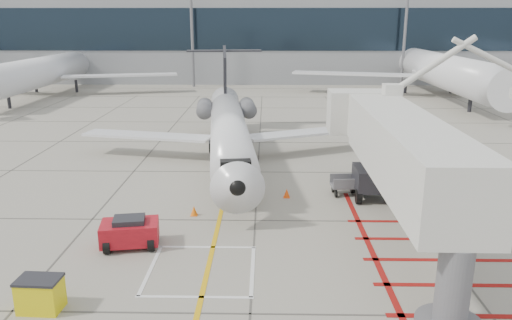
{
  "coord_description": "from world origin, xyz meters",
  "views": [
    {
      "loc": [
        0.48,
        -18.55,
        9.45
      ],
      "look_at": [
        0.0,
        6.0,
        2.5
      ],
      "focal_mm": 35.0,
      "sensor_mm": 36.0,
      "label": 1
    }
  ],
  "objects_px": {
    "regional_jet": "(230,117)",
    "spill_bin": "(40,294)",
    "pushback_tug": "(130,231)",
    "jet_bridge": "(406,163)"
  },
  "relations": [
    {
      "from": "regional_jet",
      "to": "spill_bin",
      "type": "bearing_deg",
      "value": -114.03
    },
    {
      "from": "pushback_tug",
      "to": "spill_bin",
      "type": "bearing_deg",
      "value": -118.83
    },
    {
      "from": "pushback_tug",
      "to": "spill_bin",
      "type": "relative_size",
      "value": 1.76
    },
    {
      "from": "jet_bridge",
      "to": "spill_bin",
      "type": "bearing_deg",
      "value": -157.47
    },
    {
      "from": "jet_bridge",
      "to": "pushback_tug",
      "type": "height_order",
      "value": "jet_bridge"
    },
    {
      "from": "spill_bin",
      "to": "regional_jet",
      "type": "bearing_deg",
      "value": 74.75
    },
    {
      "from": "jet_bridge",
      "to": "pushback_tug",
      "type": "distance_m",
      "value": 12.05
    },
    {
      "from": "regional_jet",
      "to": "jet_bridge",
      "type": "bearing_deg",
      "value": -58.74
    },
    {
      "from": "regional_jet",
      "to": "pushback_tug",
      "type": "bearing_deg",
      "value": -113.54
    },
    {
      "from": "regional_jet",
      "to": "jet_bridge",
      "type": "xyz_separation_m",
      "value": [
        8.11,
        -10.7,
        0.12
      ]
    }
  ]
}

